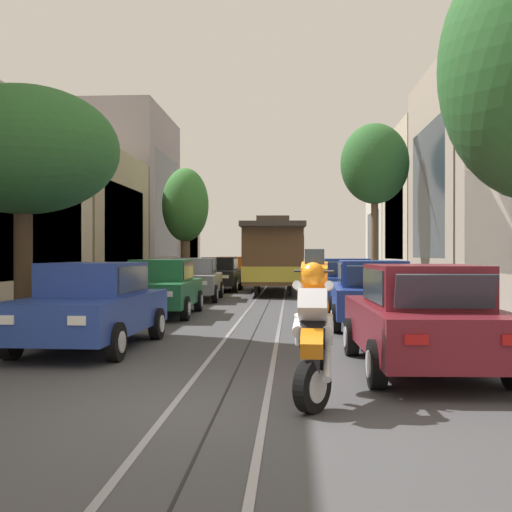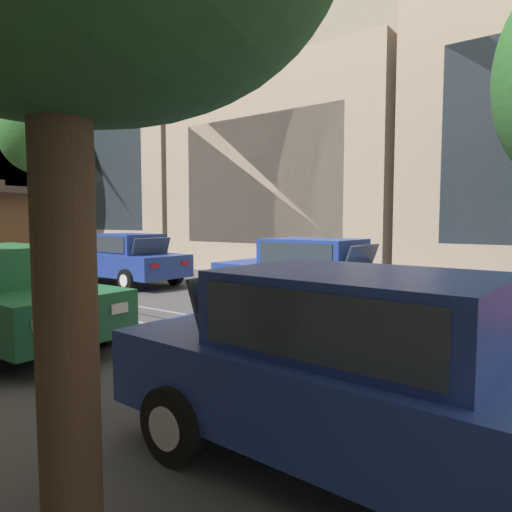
{
  "view_description": "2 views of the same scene",
  "coord_description": "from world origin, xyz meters",
  "px_view_note": "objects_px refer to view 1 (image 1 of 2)",
  "views": [
    {
      "loc": [
        0.83,
        -7.18,
        1.74
      ],
      "look_at": [
        -0.73,
        19.97,
        1.65
      ],
      "focal_mm": 44.13,
      "sensor_mm": 36.0,
      "label": 1
    },
    {
      "loc": [
        -6.15,
        2.86,
        1.98
      ],
      "look_at": [
        1.51,
        8.58,
        1.24
      ],
      "focal_mm": 31.82,
      "sensor_mm": 36.0,
      "label": 2
    }
  ],
  "objects_px": {
    "parked_car_blue_mid_right": "(346,281)",
    "street_tree_kerb_right_second": "(375,165)",
    "street_tree_kerb_left_second": "(185,207)",
    "parked_car_orange_fifth_left": "(231,270)",
    "street_tree_kerb_left_near": "(23,152)",
    "parked_car_grey_mid_left": "(194,279)",
    "motorcycle_with_rider": "(314,322)",
    "cable_car_trolley": "(273,256)",
    "parked_car_blue_second_right": "(371,293)",
    "parked_car_blue_near_left": "(93,305)",
    "parked_car_green_second_left": "(161,287)",
    "parked_car_black_fourth_left": "(219,274)",
    "parked_car_maroon_near_right": "(422,317)"
  },
  "relations": [
    {
      "from": "street_tree_kerb_right_second",
      "to": "parked_car_blue_near_left",
      "type": "bearing_deg",
      "value": -111.34
    },
    {
      "from": "parked_car_black_fourth_left",
      "to": "street_tree_kerb_left_second",
      "type": "bearing_deg",
      "value": 128.43
    },
    {
      "from": "parked_car_black_fourth_left",
      "to": "motorcycle_with_rider",
      "type": "height_order",
      "value": "motorcycle_with_rider"
    },
    {
      "from": "parked_car_green_second_left",
      "to": "parked_car_grey_mid_left",
      "type": "distance_m",
      "value": 5.99
    },
    {
      "from": "motorcycle_with_rider",
      "to": "parked_car_blue_second_right",
      "type": "bearing_deg",
      "value": 78.18
    },
    {
      "from": "parked_car_blue_second_right",
      "to": "parked_car_blue_mid_right",
      "type": "relative_size",
      "value": 1.0
    },
    {
      "from": "street_tree_kerb_left_near",
      "to": "parked_car_green_second_left",
      "type": "bearing_deg",
      "value": 69.87
    },
    {
      "from": "parked_car_green_second_left",
      "to": "street_tree_kerb_left_near",
      "type": "xyz_separation_m",
      "value": [
        -1.82,
        -4.97,
        3.04
      ]
    },
    {
      "from": "parked_car_orange_fifth_left",
      "to": "street_tree_kerb_left_second",
      "type": "xyz_separation_m",
      "value": [
        -2.02,
        -3.37,
        3.37
      ]
    },
    {
      "from": "parked_car_black_fourth_left",
      "to": "cable_car_trolley",
      "type": "height_order",
      "value": "cable_car_trolley"
    },
    {
      "from": "parked_car_orange_fifth_left",
      "to": "street_tree_kerb_left_near",
      "type": "bearing_deg",
      "value": -95.14
    },
    {
      "from": "street_tree_kerb_left_second",
      "to": "street_tree_kerb_left_near",
      "type": "bearing_deg",
      "value": -90.08
    },
    {
      "from": "parked_car_orange_fifth_left",
      "to": "parked_car_maroon_near_right",
      "type": "xyz_separation_m",
      "value": [
        5.39,
        -25.91,
        0.0
      ]
    },
    {
      "from": "parked_car_black_fourth_left",
      "to": "street_tree_kerb_left_near",
      "type": "height_order",
      "value": "street_tree_kerb_left_near"
    },
    {
      "from": "parked_car_grey_mid_left",
      "to": "motorcycle_with_rider",
      "type": "xyz_separation_m",
      "value": [
        3.93,
        -16.21,
        0.15
      ]
    },
    {
      "from": "parked_car_blue_mid_right",
      "to": "street_tree_kerb_right_second",
      "type": "xyz_separation_m",
      "value": [
        2.21,
        9.49,
        5.33
      ]
    },
    {
      "from": "parked_car_blue_second_right",
      "to": "cable_car_trolley",
      "type": "xyz_separation_m",
      "value": [
        -2.73,
        12.8,
        0.86
      ]
    },
    {
      "from": "street_tree_kerb_left_near",
      "to": "street_tree_kerb_left_second",
      "type": "distance_m",
      "value": 19.44
    },
    {
      "from": "parked_car_blue_second_right",
      "to": "street_tree_kerb_left_near",
      "type": "height_order",
      "value": "street_tree_kerb_left_near"
    },
    {
      "from": "parked_car_orange_fifth_left",
      "to": "street_tree_kerb_left_near",
      "type": "xyz_separation_m",
      "value": [
        -2.05,
        -22.81,
        3.04
      ]
    },
    {
      "from": "parked_car_blue_near_left",
      "to": "parked_car_black_fourth_left",
      "type": "distance_m",
      "value": 18.03
    },
    {
      "from": "parked_car_grey_mid_left",
      "to": "street_tree_kerb_left_second",
      "type": "relative_size",
      "value": 0.72
    },
    {
      "from": "motorcycle_with_rider",
      "to": "street_tree_kerb_right_second",
      "type": "bearing_deg",
      "value": 80.93
    },
    {
      "from": "parked_car_blue_near_left",
      "to": "parked_car_blue_second_right",
      "type": "height_order",
      "value": "same"
    },
    {
      "from": "parked_car_blue_near_left",
      "to": "parked_car_black_fourth_left",
      "type": "relative_size",
      "value": 1.01
    },
    {
      "from": "parked_car_blue_mid_right",
      "to": "street_tree_kerb_left_near",
      "type": "xyz_separation_m",
      "value": [
        -7.36,
        -9.14,
        3.04
      ]
    },
    {
      "from": "parked_car_grey_mid_left",
      "to": "street_tree_kerb_left_near",
      "type": "bearing_deg",
      "value": -99.45
    },
    {
      "from": "street_tree_kerb_left_second",
      "to": "parked_car_orange_fifth_left",
      "type": "bearing_deg",
      "value": 59.03
    },
    {
      "from": "parked_car_blue_mid_right",
      "to": "parked_car_black_fourth_left",
      "type": "bearing_deg",
      "value": 124.37
    },
    {
      "from": "parked_car_blue_near_left",
      "to": "parked_car_orange_fifth_left",
      "type": "height_order",
      "value": "same"
    },
    {
      "from": "parked_car_orange_fifth_left",
      "to": "parked_car_blue_mid_right",
      "type": "distance_m",
      "value": 14.66
    },
    {
      "from": "parked_car_blue_near_left",
      "to": "parked_car_orange_fifth_left",
      "type": "bearing_deg",
      "value": 89.46
    },
    {
      "from": "parked_car_blue_mid_right",
      "to": "street_tree_kerb_left_second",
      "type": "bearing_deg",
      "value": 125.44
    },
    {
      "from": "parked_car_orange_fifth_left",
      "to": "street_tree_kerb_right_second",
      "type": "xyz_separation_m",
      "value": [
        7.52,
        -4.17,
        5.33
      ]
    },
    {
      "from": "parked_car_grey_mid_left",
      "to": "parked_car_orange_fifth_left",
      "type": "distance_m",
      "value": 11.86
    },
    {
      "from": "parked_car_blue_near_left",
      "to": "parked_car_maroon_near_right",
      "type": "distance_m",
      "value": 5.93
    },
    {
      "from": "parked_car_blue_near_left",
      "to": "street_tree_kerb_left_near",
      "type": "relative_size",
      "value": 0.85
    },
    {
      "from": "street_tree_kerb_left_second",
      "to": "parked_car_black_fourth_left",
      "type": "bearing_deg",
      "value": -51.57
    },
    {
      "from": "parked_car_black_fourth_left",
      "to": "parked_car_blue_mid_right",
      "type": "xyz_separation_m",
      "value": [
        5.27,
        -7.7,
        0.0
      ]
    },
    {
      "from": "motorcycle_with_rider",
      "to": "cable_car_trolley",
      "type": "bearing_deg",
      "value": 93.0
    },
    {
      "from": "parked_car_maroon_near_right",
      "to": "parked_car_green_second_left",
      "type": "bearing_deg",
      "value": 124.86
    },
    {
      "from": "parked_car_orange_fifth_left",
      "to": "street_tree_kerb_left_second",
      "type": "height_order",
      "value": "street_tree_kerb_left_second"
    },
    {
      "from": "parked_car_blue_near_left",
      "to": "parked_car_orange_fifth_left",
      "type": "distance_m",
      "value": 23.99
    },
    {
      "from": "parked_car_orange_fifth_left",
      "to": "cable_car_trolley",
      "type": "height_order",
      "value": "cable_car_trolley"
    },
    {
      "from": "parked_car_green_second_left",
      "to": "parked_car_orange_fifth_left",
      "type": "bearing_deg",
      "value": 89.26
    },
    {
      "from": "parked_car_black_fourth_left",
      "to": "parked_car_maroon_near_right",
      "type": "height_order",
      "value": "same"
    },
    {
      "from": "parked_car_grey_mid_left",
      "to": "street_tree_kerb_left_near",
      "type": "relative_size",
      "value": 0.85
    },
    {
      "from": "parked_car_green_second_left",
      "to": "parked_car_blue_second_right",
      "type": "relative_size",
      "value": 1.0
    },
    {
      "from": "parked_car_green_second_left",
      "to": "parked_car_blue_second_right",
      "type": "distance_m",
      "value": 6.06
    },
    {
      "from": "parked_car_orange_fifth_left",
      "to": "motorcycle_with_rider",
      "type": "xyz_separation_m",
      "value": [
        3.7,
        -28.07,
        0.15
      ]
    }
  ]
}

